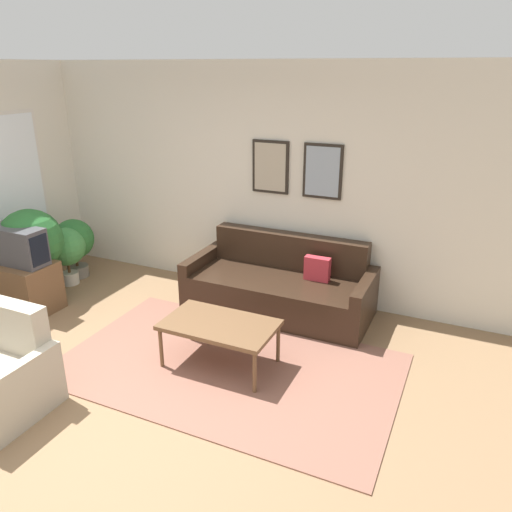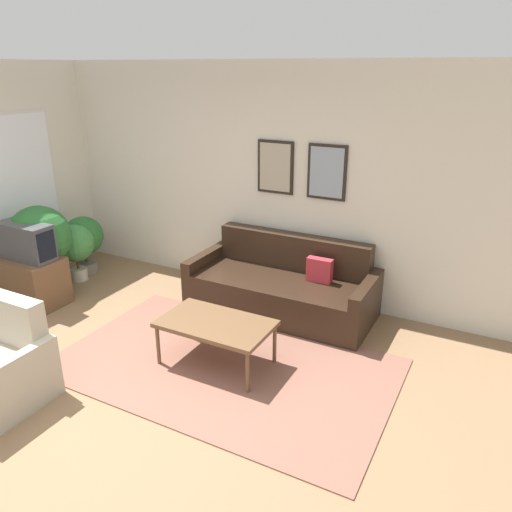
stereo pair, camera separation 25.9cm
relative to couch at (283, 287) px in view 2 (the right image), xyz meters
name	(u,v)px [view 2 (the right image)]	position (x,y,z in m)	size (l,w,h in m)	color
ground_plane	(89,407)	(-0.67, -2.34, -0.29)	(16.00, 16.00, 0.00)	#846647
area_rug	(224,366)	(0.01, -1.31, -0.28)	(3.09, 1.86, 0.01)	brown
wall_back	(250,180)	(-0.66, 0.46, 1.07)	(8.00, 0.09, 2.70)	beige
couch	(283,287)	(0.00, 0.00, 0.00)	(2.07, 0.90, 0.83)	black
coffee_table	(216,325)	(-0.08, -1.29, 0.12)	(1.03, 0.61, 0.44)	brown
tv_stand	(32,281)	(-2.64, -1.21, 0.00)	(0.71, 0.51, 0.57)	brown
tv	(26,241)	(-2.64, -1.21, 0.49)	(0.68, 0.28, 0.42)	#424247
potted_plant_tall	(40,238)	(-2.72, -0.96, 0.44)	(0.73, 0.73, 1.11)	#383D42
potted_plant_by_window	(84,238)	(-2.81, -0.23, 0.21)	(0.52, 0.52, 0.78)	slate
potted_plant_small	(75,245)	(-2.72, -0.45, 0.19)	(0.48, 0.48, 0.75)	beige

